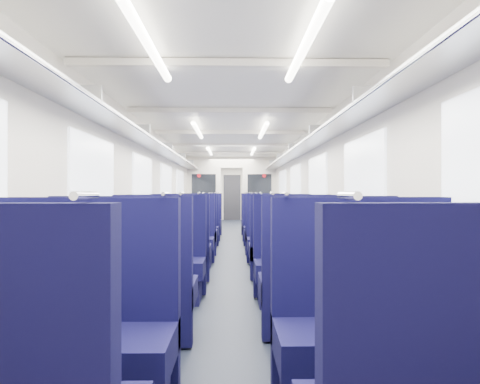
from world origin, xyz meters
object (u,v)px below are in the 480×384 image
seat_13 (273,235)px  seat_10 (181,243)px  seat_6 (157,266)px  bulkhead (232,192)px  seat_12 (188,236)px  seat_3 (369,338)px  seat_9 (289,252)px  seat_19 (261,223)px  seat_4 (127,295)px  seat_15 (268,230)px  seat_17 (264,226)px  seat_5 (325,291)px  seat_2 (76,345)px  seat_14 (194,231)px  seat_16 (198,226)px  seat_18 (202,223)px  end_door (232,197)px  seat_11 (280,243)px  seat_7 (303,268)px  seat_8 (170,253)px

seat_13 → seat_10: bearing=-145.3°
seat_6 → seat_13: (1.66, 3.37, 0.00)m
bulkhead → seat_6: size_ratio=2.27×
seat_12 → seat_3: bearing=-73.7°
seat_9 → seat_19: (0.00, 5.68, 0.00)m
seat_4 → seat_15: (1.66, 5.77, 0.00)m
seat_15 → seat_17: 1.16m
seat_3 → seat_5: bearing=90.0°
seat_2 → seat_15: size_ratio=1.00×
seat_19 → seat_9: bearing=-90.0°
seat_12 → seat_14: bearing=90.0°
seat_15 → bulkhead: bearing=102.1°
seat_16 → seat_9: bearing=-69.9°
seat_6 → seat_18: bearing=90.0°
end_door → seat_5: (0.83, -14.86, -0.62)m
bulkhead → seat_2: 10.81m
seat_11 → seat_14: 2.78m
seat_2 → seat_14: size_ratio=1.00×
seat_3 → seat_12: size_ratio=1.00×
seat_9 → seat_16: bearing=110.1°
seat_5 → seat_19: (0.00, 7.99, 0.00)m
seat_6 → seat_15: size_ratio=1.00×
seat_14 → seat_18: bearing=90.0°
seat_10 → seat_18: bearing=90.0°
seat_9 → seat_12: same height
seat_13 → seat_4: bearing=-109.4°
seat_18 → seat_6: bearing=-90.0°
seat_3 → seat_19: size_ratio=1.00×
end_door → seat_16: (-0.83, -8.01, -0.62)m
seat_15 → seat_18: 2.86m
seat_2 → end_door: bearing=87.0°
seat_4 → seat_5: 1.66m
seat_5 → seat_9: size_ratio=1.00×
bulkhead → seat_10: size_ratio=2.27×
seat_2 → seat_7: size_ratio=1.00×
end_door → seat_18: (-0.83, -6.88, -0.62)m
end_door → seat_18: size_ratio=1.62×
seat_16 → seat_18: 1.12m
seat_9 → seat_19: bearing=90.0°
seat_17 → seat_18: bearing=144.8°
seat_12 → seat_13: same height
seat_4 → seat_11: size_ratio=1.00×
bulkhead → seat_3: bearing=-85.6°
seat_3 → seat_9: size_ratio=1.00×
seat_8 → seat_12: size_ratio=1.00×
seat_5 → seat_7: size_ratio=1.00×
bulkhead → seat_4: size_ratio=2.27×
seat_9 → seat_13: (0.00, 2.27, 0.00)m
seat_2 → seat_3: same height
seat_9 → seat_19: 5.68m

